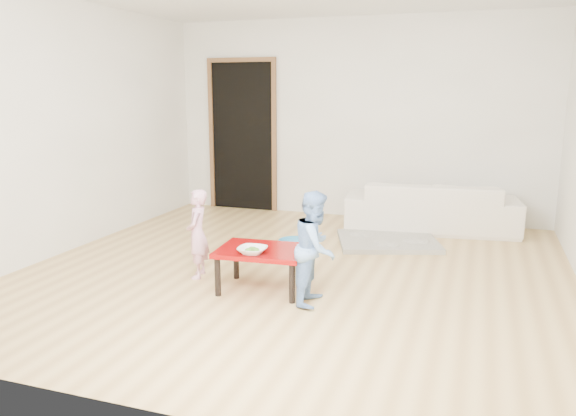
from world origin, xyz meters
The scene contains 13 objects.
floor centered at (0.00, 0.00, 0.00)m, with size 5.00×5.00×0.01m, color tan.
back_wall centered at (0.00, 2.50, 1.30)m, with size 5.00×0.02×2.60m, color white.
left_wall centered at (-2.50, 0.00, 1.30)m, with size 0.02×5.00×2.60m, color white.
doorway centered at (-1.60, 2.48, 1.02)m, with size 1.02×0.08×2.11m, color brown, non-canonical shape.
sofa centered at (1.06, 2.05, 0.30)m, with size 2.03×0.79×0.59m, color white.
cushion centered at (0.63, 1.88, 0.45)m, with size 0.49×0.43×0.13m, color orange.
red_table centered at (-0.10, -0.58, 0.18)m, with size 0.74×0.55×0.37m, color maroon, non-canonical shape.
bowl centered at (-0.12, -0.75, 0.40)m, with size 0.24×0.24×0.06m, color white.
broccoli centered at (-0.12, -0.75, 0.40)m, with size 0.12×0.12×0.06m, color #2D5919, non-canonical shape.
child_pink centered at (-0.78, -0.45, 0.41)m, with size 0.30×0.19×0.81m, color #D56193.
child_blue centered at (0.41, -0.70, 0.46)m, with size 0.44×0.35×0.91m, color #5A85D0.
basin centered at (-0.22, 0.66, 0.06)m, with size 0.36×0.36×0.11m, color teal.
blanket centered at (0.68, 1.26, 0.03)m, with size 1.07×0.89×0.05m, color #BCB6A6, non-canonical shape.
Camera 1 is at (1.60, -4.82, 1.69)m, focal length 35.00 mm.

